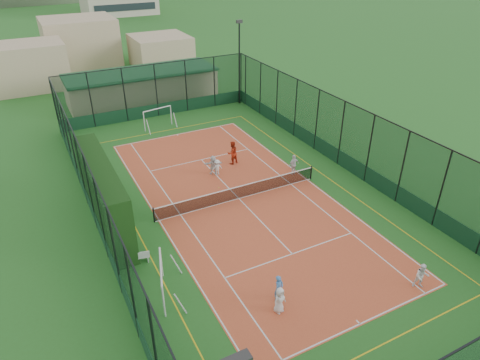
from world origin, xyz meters
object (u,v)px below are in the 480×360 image
object	(u,v)px
coach	(232,153)
white_bench	(135,257)
child_near_left	(280,300)
child_near_mid	(279,288)
floodlight_ne	(239,63)
clubhouse	(142,86)
child_far_left	(217,167)
futsal_goal_far	(158,118)
child_near_right	(422,276)
child_far_back	(213,165)
futsal_goal_near	(162,281)
child_far_right	(294,165)

from	to	relation	value
coach	white_bench	bearing A→B (deg)	27.66
child_near_left	child_near_mid	xyz separation A→B (m)	(0.35, 0.62, 0.03)
white_bench	coach	world-z (taller)	coach
floodlight_ne	child_near_mid	size ratio (longest dim) A/B	5.68
clubhouse	child_near_mid	xyz separation A→B (m)	(-2.49, -30.93, -0.84)
child_far_left	floodlight_ne	bearing A→B (deg)	-122.18
child_near_left	child_near_mid	distance (m)	0.71
child_near_left	child_far_left	world-z (taller)	child_near_left
white_bench	child_near_mid	xyz separation A→B (m)	(5.31, -5.75, 0.33)
clubhouse	child_near_left	distance (m)	31.69
floodlight_ne	futsal_goal_far	bearing A→B (deg)	-165.44
white_bench	child_near_right	distance (m)	14.54
child_far_back	futsal_goal_far	bearing A→B (deg)	-66.47
futsal_goal_near	child_near_mid	bearing A→B (deg)	-104.77
child_near_mid	coach	world-z (taller)	coach
floodlight_ne	child_far_back	distance (m)	15.75
child_near_mid	futsal_goal_far	bearing A→B (deg)	62.52
futsal_goal_far	child_near_left	xyz separation A→B (m)	(-1.90, -23.68, -0.20)
clubhouse	child_far_left	size ratio (longest dim) A/B	12.58
futsal_goal_near	child_far_right	xyz separation A→B (m)	(12.33, 7.30, -0.14)
futsal_goal_near	white_bench	bearing A→B (deg)	26.76
futsal_goal_far	child_near_mid	xyz separation A→B (m)	(-1.56, -23.06, -0.17)
child_near_mid	child_far_back	world-z (taller)	same
child_far_left	clubhouse	bearing A→B (deg)	-88.60
child_near_mid	coach	distance (m)	14.35
child_far_back	child_far_right	bearing A→B (deg)	171.15
floodlight_ne	clubhouse	xyz separation A→B (m)	(-8.60, 5.40, -2.55)
futsal_goal_near	child_far_left	size ratio (longest dim) A/B	2.35
white_bench	child_far_left	distance (m)	10.45
clubhouse	coach	xyz separation A→B (m)	(1.88, -17.26, -0.66)
futsal_goal_near	coach	bearing A→B (deg)	-24.11
child_far_right	futsal_goal_near	bearing A→B (deg)	22.18
white_bench	child_near_right	xyz separation A→B (m)	(11.99, -8.23, 0.31)
floodlight_ne	futsal_goal_near	distance (m)	27.87
futsal_goal_far	child_far_left	world-z (taller)	futsal_goal_far
child_near_right	clubhouse	bearing A→B (deg)	130.27
child_far_left	futsal_goal_near	bearing A→B (deg)	54.07
child_near_mid	child_near_right	size ratio (longest dim) A/B	1.03
child_near_left	white_bench	bearing A→B (deg)	113.25
clubhouse	child_near_right	size ratio (longest dim) A/B	10.82
futsal_goal_near	child_far_left	world-z (taller)	futsal_goal_near
white_bench	futsal_goal_far	xyz separation A→B (m)	(6.87, 17.31, 0.50)
child_far_left	futsal_goal_far	bearing A→B (deg)	-83.30
white_bench	child_far_right	xyz separation A→B (m)	(12.88, 4.38, 0.37)
futsal_goal_far	child_far_left	distance (m)	10.54
white_bench	coach	xyz separation A→B (m)	(9.68, 7.92, 0.51)
floodlight_ne	child_near_mid	bearing A→B (deg)	-113.47
child_near_left	child_near_mid	size ratio (longest dim) A/B	0.95
child_far_back	clubhouse	bearing A→B (deg)	-71.46
child_far_right	coach	size ratio (longest dim) A/B	0.85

